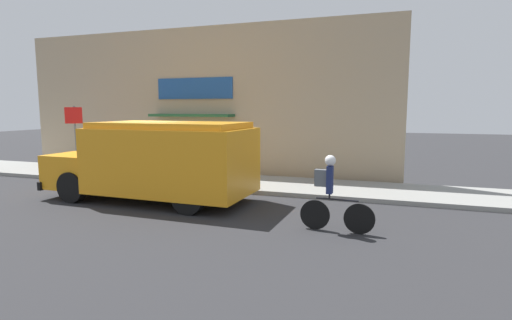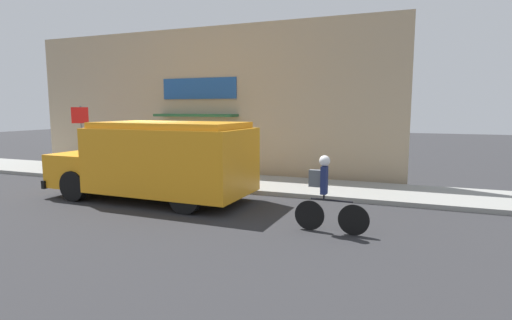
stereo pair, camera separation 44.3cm
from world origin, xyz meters
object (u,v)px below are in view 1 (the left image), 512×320
Objects in this scene: school_bus at (158,160)px; trash_bin at (116,163)px; cyclist at (332,193)px; stop_sign_post at (75,129)px.

trash_bin is at bearing 143.06° from school_bus.
cyclist is at bearing -25.62° from trash_bin.
school_bus is 3.66× the size of cyclist.
school_bus reaches higher than trash_bin.
cyclist is at bearing -12.56° from school_bus.
school_bus is at bearing -24.24° from stop_sign_post.
cyclist is 10.69m from stop_sign_post.
trash_bin is (-8.92, 4.28, -0.29)m from cyclist.
cyclist is 9.90m from trash_bin.
school_bus reaches higher than cyclist.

